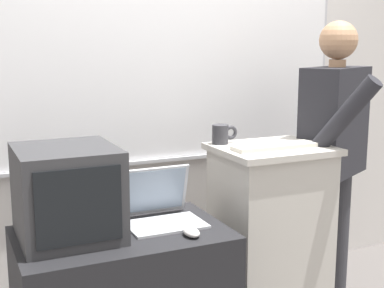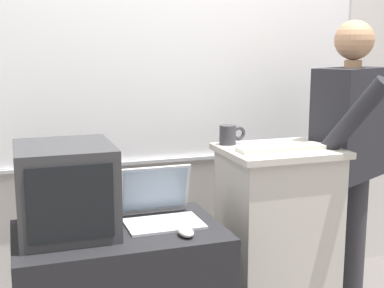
{
  "view_description": "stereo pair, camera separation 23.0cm",
  "coord_description": "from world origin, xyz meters",
  "views": [
    {
      "loc": [
        -1.16,
        -1.81,
        1.5
      ],
      "look_at": [
        -0.22,
        0.25,
        1.07
      ],
      "focal_mm": 50.0,
      "sensor_mm": 36.0,
      "label": 1
    },
    {
      "loc": [
        -0.95,
        -1.89,
        1.5
      ],
      "look_at": [
        -0.22,
        0.25,
        1.07
      ],
      "focal_mm": 50.0,
      "sensor_mm": 36.0,
      "label": 2
    }
  ],
  "objects": [
    {
      "name": "back_wall",
      "position": [
        -0.0,
        1.16,
        1.4
      ],
      "size": [
        6.4,
        0.17,
        2.8
      ],
      "color": "silver",
      "rests_on": "ground_plane"
    },
    {
      "name": "wireless_keyboard",
      "position": [
        0.24,
        0.31,
        1.02
      ],
      "size": [
        0.43,
        0.11,
        0.02
      ],
      "color": "beige",
      "rests_on": "lectern_podium"
    },
    {
      "name": "person_presenter",
      "position": [
        0.75,
        0.49,
        0.94
      ],
      "size": [
        0.62,
        0.7,
        1.62
      ],
      "rotation": [
        0.0,
        0.0,
        0.48
      ],
      "color": "#333338",
      "rests_on": "ground_plane"
    },
    {
      "name": "lectern_podium",
      "position": [
        0.26,
        0.37,
        0.51
      ],
      "size": [
        0.55,
        0.46,
        1.01
      ],
      "color": "#BCB7AD",
      "rests_on": "ground_plane"
    },
    {
      "name": "coffee_mug",
      "position": [
        0.07,
        0.52,
        1.06
      ],
      "size": [
        0.14,
        0.08,
        0.1
      ],
      "color": "#333338",
      "rests_on": "lectern_podium"
    },
    {
      "name": "crt_monitor",
      "position": [
        -0.76,
        0.26,
        0.92
      ],
      "size": [
        0.39,
        0.43,
        0.37
      ],
      "color": "#333335",
      "rests_on": "side_desk"
    },
    {
      "name": "computer_mouse_by_laptop",
      "position": [
        -0.31,
        0.06,
        0.75
      ],
      "size": [
        0.06,
        0.1,
        0.03
      ],
      "color": "silver",
      "rests_on": "side_desk"
    },
    {
      "name": "laptop",
      "position": [
        -0.36,
        0.3,
        0.81
      ],
      "size": [
        0.33,
        0.29,
        0.23
      ],
      "color": "#B7BABF",
      "rests_on": "side_desk"
    }
  ]
}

